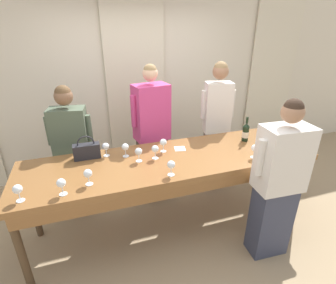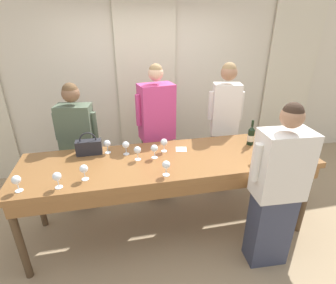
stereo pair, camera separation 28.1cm
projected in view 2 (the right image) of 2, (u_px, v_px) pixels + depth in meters
ground_plane at (170, 227)px, 3.19m from camera, size 18.00×18.00×0.00m
wall_back at (146, 83)px, 4.13m from camera, size 12.00×0.06×2.80m
curtain_panel_center at (147, 87)px, 4.09m from camera, size 0.90×0.03×2.69m
curtain_panel_right at (289, 80)px, 4.57m from camera, size 0.90×0.03×2.69m
tasting_bar at (170, 166)px, 2.80m from camera, size 3.13×0.88×0.95m
wine_bottle at (251, 136)px, 3.06m from camera, size 0.08×0.08×0.30m
handbag at (89, 147)px, 2.85m from camera, size 0.27×0.10×0.26m
wine_glass_front_left at (256, 153)px, 2.67m from camera, size 0.08×0.08×0.15m
wine_glass_front_mid at (154, 149)px, 2.76m from camera, size 0.08×0.08×0.15m
wine_glass_front_right at (126, 145)px, 2.83m from camera, size 0.08×0.08×0.15m
wine_glass_center_left at (166, 165)px, 2.44m from camera, size 0.08×0.08×0.15m
wine_glass_center_mid at (164, 142)px, 2.90m from camera, size 0.08×0.08×0.15m
wine_glass_center_right at (107, 144)px, 2.86m from camera, size 0.08×0.08×0.15m
wine_glass_back_left at (84, 169)px, 2.37m from camera, size 0.08×0.08×0.15m
wine_glass_back_mid at (57, 177)px, 2.26m from camera, size 0.08×0.08×0.15m
wine_glass_back_right at (137, 150)px, 2.72m from camera, size 0.08×0.08×0.15m
wine_glass_near_host at (16, 180)px, 2.21m from camera, size 0.08×0.08×0.15m
napkin at (181, 149)px, 2.98m from camera, size 0.15×0.15×0.00m
guest_olive_jacket at (79, 147)px, 3.26m from camera, size 0.52×0.30×1.66m
guest_pink_top at (157, 135)px, 3.42m from camera, size 0.54×0.34×1.84m
guest_cream_sweater at (224, 127)px, 3.59m from camera, size 0.47×0.29×1.83m
host_pouring at (277, 191)px, 2.43m from camera, size 0.56×0.30×1.70m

